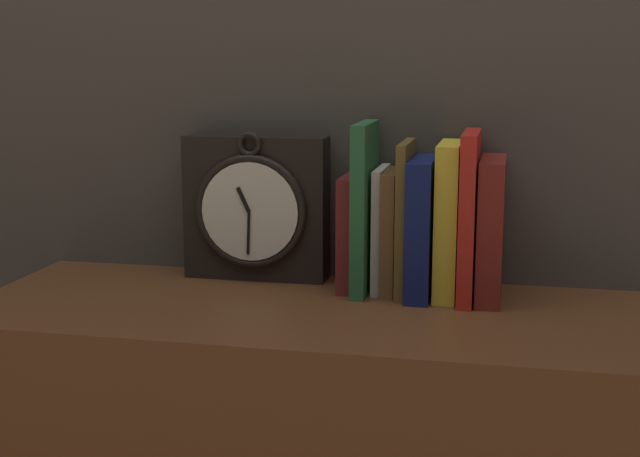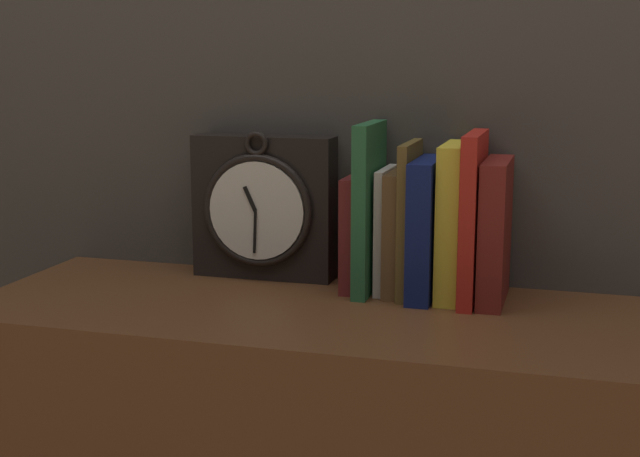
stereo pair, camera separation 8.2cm
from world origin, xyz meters
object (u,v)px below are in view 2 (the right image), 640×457
at_px(book_slot0_maroon, 356,232).
at_px(book_slot8_maroon, 495,231).
at_px(book_slot5_navy, 426,228).
at_px(book_slot3_brown, 397,232).
at_px(book_slot2_white, 385,230).
at_px(book_slot6_yellow, 453,221).
at_px(book_slot7_red, 473,218).
at_px(clock, 263,207).
at_px(book_slot4_brown, 409,219).
at_px(book_slot1_green, 369,208).

height_order(book_slot0_maroon, book_slot8_maroon, book_slot8_maroon).
bearing_deg(book_slot5_navy, book_slot3_brown, 163.95).
xyz_separation_m(book_slot3_brown, book_slot8_maroon, (0.15, -0.01, 0.01)).
relative_size(book_slot2_white, book_slot6_yellow, 0.82).
distance_m(book_slot3_brown, book_slot7_red, 0.12).
relative_size(clock, book_slot6_yellow, 1.05).
distance_m(clock, book_slot8_maroon, 0.37).
bearing_deg(book_slot2_white, book_slot0_maroon, -178.15).
relative_size(book_slot4_brown, book_slot5_navy, 1.11).
relative_size(book_slot1_green, book_slot3_brown, 1.39).
relative_size(book_slot5_navy, book_slot8_maroon, 0.99).
bearing_deg(book_slot3_brown, book_slot0_maroon, 177.11).
xyz_separation_m(clock, book_slot7_red, (0.33, -0.04, 0.01)).
relative_size(book_slot0_maroon, book_slot6_yellow, 0.76).
bearing_deg(book_slot7_red, book_slot8_maroon, 5.23).
xyz_separation_m(book_slot0_maroon, book_slot7_red, (0.18, -0.02, 0.04)).
relative_size(book_slot2_white, book_slot5_navy, 0.91).
relative_size(clock, book_slot0_maroon, 1.37).
height_order(book_slot0_maroon, book_slot6_yellow, book_slot6_yellow).
relative_size(book_slot4_brown, book_slot6_yellow, 1.00).
bearing_deg(book_slot4_brown, book_slot3_brown, 161.80).
bearing_deg(book_slot4_brown, book_slot2_white, 163.50).
bearing_deg(book_slot1_green, book_slot3_brown, 11.92).
xyz_separation_m(book_slot2_white, book_slot4_brown, (0.04, -0.01, 0.02)).
relative_size(clock, book_slot3_brown, 1.30).
bearing_deg(book_slot2_white, book_slot6_yellow, -6.88).
bearing_deg(book_slot3_brown, book_slot4_brown, -18.20).
bearing_deg(book_slot3_brown, clock, 173.14).
bearing_deg(book_slot6_yellow, book_slot7_red, -16.72).
xyz_separation_m(book_slot0_maroon, book_slot6_yellow, (0.15, -0.01, 0.03)).
distance_m(book_slot2_white, book_slot7_red, 0.14).
height_order(clock, book_slot0_maroon, clock).
xyz_separation_m(book_slot2_white, book_slot6_yellow, (0.10, -0.01, 0.02)).
height_order(clock, book_slot5_navy, clock).
bearing_deg(book_slot1_green, book_slot2_white, 30.47).
height_order(book_slot4_brown, book_slot8_maroon, book_slot4_brown).
distance_m(book_slot3_brown, book_slot6_yellow, 0.09).
xyz_separation_m(book_slot3_brown, book_slot6_yellow, (0.08, -0.01, 0.02)).
xyz_separation_m(clock, book_slot2_white, (0.20, -0.02, -0.02)).
height_order(book_slot3_brown, book_slot8_maroon, book_slot8_maroon).
height_order(book_slot2_white, book_slot8_maroon, book_slot8_maroon).
distance_m(book_slot0_maroon, book_slot6_yellow, 0.15).
relative_size(clock, book_slot7_red, 0.97).
bearing_deg(book_slot6_yellow, book_slot8_maroon, -5.60).
bearing_deg(book_slot7_red, book_slot6_yellow, 163.28).
distance_m(book_slot1_green, book_slot5_navy, 0.09).
height_order(book_slot1_green, book_slot2_white, book_slot1_green).
xyz_separation_m(book_slot3_brown, book_slot4_brown, (0.02, -0.01, 0.02)).
bearing_deg(book_slot7_red, book_slot0_maroon, 173.62).
xyz_separation_m(book_slot0_maroon, book_slot8_maroon, (0.21, -0.02, 0.02)).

